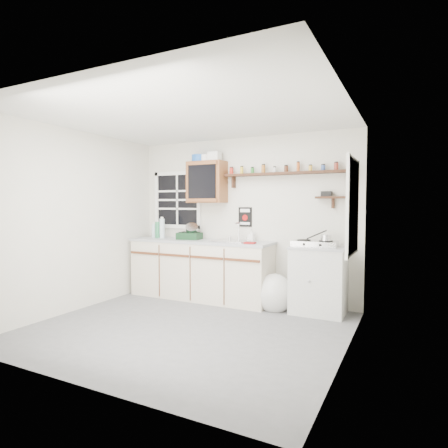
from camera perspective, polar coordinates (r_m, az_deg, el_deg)
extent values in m
cube|color=#58585B|center=(4.65, -5.56, -15.63)|extent=(3.60, 3.20, 0.02)
cube|color=silver|center=(4.53, -5.72, 16.22)|extent=(3.60, 3.20, 0.02)
cube|color=silver|center=(5.59, -21.48, 0.50)|extent=(0.02, 3.20, 2.50)
cube|color=silver|center=(3.77, 18.29, -0.56)|extent=(0.02, 3.20, 2.50)
cube|color=silver|center=(5.83, 2.88, 0.80)|extent=(3.60, 0.02, 2.50)
cube|color=silver|center=(3.18, -21.42, -1.25)|extent=(3.60, 0.02, 2.50)
cube|color=beige|center=(5.91, -3.61, -7.08)|extent=(2.27, 0.60, 0.88)
cube|color=#9EA0A5|center=(5.85, -3.62, -2.64)|extent=(2.31, 0.62, 0.04)
cube|color=#592D17|center=(6.10, -12.05, -4.36)|extent=(0.53, 0.02, 0.03)
cube|color=#592D17|center=(5.76, -7.64, -4.74)|extent=(0.53, 0.02, 0.03)
cube|color=#592D17|center=(5.46, -2.70, -5.15)|extent=(0.53, 0.02, 0.03)
cube|color=#592D17|center=(5.21, 2.76, -5.54)|extent=(0.53, 0.02, 0.03)
cube|color=#BBBCB5|center=(5.27, 14.22, -8.41)|extent=(0.70, 0.55, 0.88)
cube|color=#9EA0A5|center=(5.20, 14.28, -3.49)|extent=(0.73, 0.57, 0.03)
cube|color=silver|center=(5.60, 1.11, -2.63)|extent=(0.52, 0.44, 0.03)
cylinder|color=silver|center=(5.71, 2.26, -1.16)|extent=(0.02, 0.02, 0.28)
cylinder|color=silver|center=(5.64, 2.01, 0.12)|extent=(0.02, 0.14, 0.02)
cube|color=brown|center=(5.94, -2.62, 6.38)|extent=(0.60, 0.30, 0.65)
cube|color=black|center=(5.80, -3.41, 6.46)|extent=(0.48, 0.02, 0.52)
cylinder|color=#1A51AA|center=(6.05, -3.79, 9.94)|extent=(0.24, 0.24, 0.11)
cube|color=silver|center=(5.91, -1.45, 10.25)|extent=(0.18, 0.15, 0.14)
cylinder|color=silver|center=(5.94, -2.91, 10.02)|extent=(0.12, 0.12, 0.10)
cube|color=black|center=(5.50, 9.45, 7.62)|extent=(1.91, 0.18, 0.04)
cube|color=black|center=(5.84, 1.48, 6.40)|extent=(0.03, 0.10, 0.18)
cube|color=black|center=(5.34, 18.43, 6.57)|extent=(0.03, 0.10, 0.18)
cylinder|color=red|center=(5.82, 1.13, 8.05)|extent=(0.06, 0.06, 0.10)
cylinder|color=black|center=(5.83, 1.13, 8.61)|extent=(0.05, 0.05, 0.02)
cylinder|color=gold|center=(5.75, 2.72, 8.14)|extent=(0.05, 0.05, 0.10)
cylinder|color=black|center=(5.76, 2.72, 8.73)|extent=(0.04, 0.04, 0.02)
cylinder|color=#267226|center=(5.68, 4.35, 8.09)|extent=(0.05, 0.05, 0.08)
cylinder|color=black|center=(5.69, 4.35, 8.58)|extent=(0.05, 0.05, 0.02)
cylinder|color=#99591E|center=(5.62, 6.01, 8.32)|extent=(0.06, 0.06, 0.12)
cylinder|color=black|center=(5.62, 6.02, 8.99)|extent=(0.05, 0.05, 0.02)
cylinder|color=silver|center=(5.56, 7.72, 8.15)|extent=(0.05, 0.05, 0.07)
cylinder|color=black|center=(5.56, 7.72, 8.62)|extent=(0.04, 0.04, 0.02)
cylinder|color=#4C2614|center=(5.50, 9.46, 8.25)|extent=(0.06, 0.06, 0.09)
cylinder|color=black|center=(5.51, 9.46, 8.78)|extent=(0.05, 0.05, 0.02)
cylinder|color=#B24C19|center=(5.45, 11.23, 8.50)|extent=(0.05, 0.05, 0.13)
cylinder|color=black|center=(5.46, 11.24, 9.24)|extent=(0.04, 0.04, 0.02)
cylinder|color=gold|center=(5.41, 13.04, 8.25)|extent=(0.05, 0.05, 0.08)
cylinder|color=black|center=(5.41, 13.04, 8.73)|extent=(0.05, 0.05, 0.02)
cylinder|color=#334C8C|center=(5.37, 14.87, 8.26)|extent=(0.06, 0.06, 0.07)
cylinder|color=black|center=(5.37, 14.87, 8.74)|extent=(0.05, 0.05, 0.02)
cylinder|color=maroon|center=(5.34, 16.73, 8.38)|extent=(0.06, 0.06, 0.10)
cylinder|color=black|center=(5.34, 16.74, 8.98)|extent=(0.05, 0.05, 0.02)
cylinder|color=#BF8C3F|center=(5.31, 18.61, 8.39)|extent=(0.05, 0.05, 0.10)
cylinder|color=black|center=(5.31, 18.62, 9.01)|extent=(0.04, 0.04, 0.02)
cube|color=black|center=(5.33, 16.20, 3.92)|extent=(0.45, 0.15, 0.03)
cube|color=black|center=(5.37, 16.27, 3.05)|extent=(0.03, 0.08, 0.14)
cube|color=black|center=(5.35, 15.36, 4.46)|extent=(0.14, 0.10, 0.07)
cube|color=black|center=(5.79, 3.24, 1.08)|extent=(0.22, 0.01, 0.30)
cube|color=white|center=(5.78, 3.21, 2.07)|extent=(0.16, 0.00, 0.05)
cylinder|color=#A50C0C|center=(5.79, 3.21, 0.98)|extent=(0.09, 0.01, 0.09)
cube|color=white|center=(5.79, 3.21, 0.09)|extent=(0.16, 0.00, 0.04)
cube|color=black|center=(6.39, -7.11, 3.66)|extent=(0.85, 0.02, 0.90)
cube|color=white|center=(6.39, -7.11, 3.66)|extent=(0.93, 0.03, 0.98)
cube|color=black|center=(4.31, 19.10, 2.52)|extent=(0.02, 0.70, 1.00)
cube|color=white|center=(4.31, 19.10, 2.52)|extent=(0.03, 0.78, 1.08)
cylinder|color=silver|center=(6.37, -10.61, -1.03)|extent=(0.08, 0.08, 0.22)
cylinder|color=silver|center=(6.36, -10.62, 0.11)|extent=(0.04, 0.04, 0.03)
cylinder|color=#277648|center=(6.29, -10.10, -0.88)|extent=(0.08, 0.08, 0.27)
cylinder|color=silver|center=(6.28, -10.11, 0.47)|extent=(0.04, 0.04, 0.03)
cylinder|color=silver|center=(6.25, -9.41, -0.66)|extent=(0.08, 0.08, 0.32)
cylinder|color=silver|center=(6.24, -9.43, 0.94)|extent=(0.05, 0.05, 0.03)
cube|color=black|center=(5.97, -5.28, -1.82)|extent=(0.39, 0.31, 0.11)
cylinder|color=silver|center=(5.93, -4.92, -0.81)|extent=(0.28, 0.29, 0.21)
imported|color=white|center=(5.65, 4.24, -1.73)|extent=(0.09, 0.09, 0.18)
cube|color=maroon|center=(5.30, 3.98, -2.89)|extent=(0.16, 0.14, 0.02)
cube|color=silver|center=(5.18, 13.66, -2.92)|extent=(0.61, 0.34, 0.07)
cylinder|color=black|center=(5.22, 12.08, -2.40)|extent=(0.18, 0.18, 0.01)
cylinder|color=black|center=(5.15, 15.28, -2.51)|extent=(0.18, 0.18, 0.01)
cylinder|color=silver|center=(5.14, 15.28, -2.08)|extent=(0.14, 0.14, 0.09)
cylinder|color=black|center=(5.24, 13.93, -1.58)|extent=(0.28, 0.04, 0.14)
ellipsoid|color=silver|center=(5.36, 7.68, -10.48)|extent=(0.47, 0.43, 0.50)
cone|color=silver|center=(5.31, 7.90, -8.13)|extent=(0.14, 0.14, 0.14)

